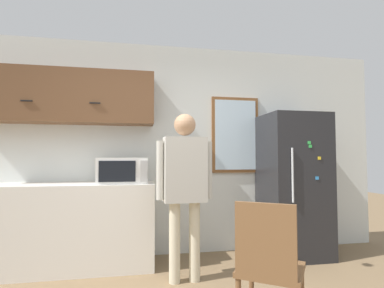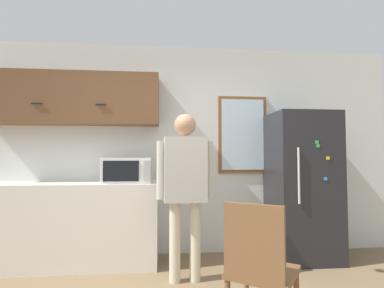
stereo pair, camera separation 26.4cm
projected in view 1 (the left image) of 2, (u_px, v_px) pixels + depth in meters
The scene contains 8 objects.
back_wall at pixel (163, 148), 3.89m from camera, with size 6.00×0.06×2.70m.
counter at pixel (59, 226), 3.30m from camera, with size 2.06×0.62×0.94m.
upper_cabinets at pixel (65, 97), 3.52m from camera, with size 2.06×0.35×0.63m.
microwave at pixel (123, 171), 3.39m from camera, with size 0.55×0.38×0.29m.
person at pixel (185, 178), 3.01m from camera, with size 0.57×0.24×1.67m.
refrigerator at pixel (293, 185), 3.79m from camera, with size 0.74×0.71×1.78m.
chair at pixel (269, 261), 2.10m from camera, with size 0.62×0.62×0.92m.
window at pixel (235, 135), 4.04m from camera, with size 0.65×0.05×1.02m.
Camera 1 is at (-0.34, -1.80, 1.22)m, focal length 28.00 mm.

